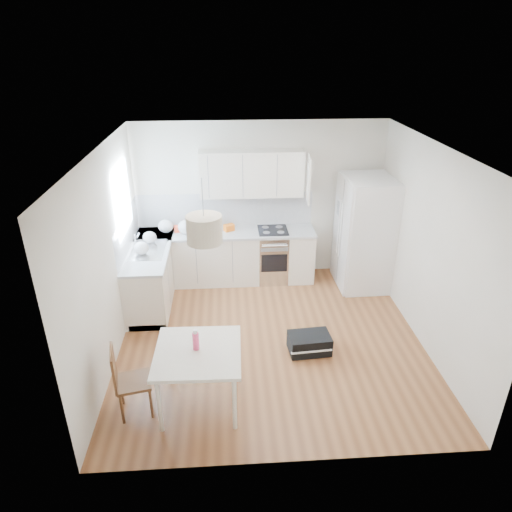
{
  "coord_description": "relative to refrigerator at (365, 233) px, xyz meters",
  "views": [
    {
      "loc": [
        -0.57,
        -5.33,
        3.89
      ],
      "look_at": [
        -0.18,
        0.4,
        1.12
      ],
      "focal_mm": 32.0,
      "sensor_mm": 36.0,
      "label": 1
    }
  ],
  "objects": [
    {
      "name": "floor",
      "position": [
        -1.71,
        -1.52,
        -0.94
      ],
      "size": [
        4.2,
        4.2,
        0.0
      ],
      "primitive_type": "plane",
      "color": "brown",
      "rests_on": "ground"
    },
    {
      "name": "ceiling",
      "position": [
        -1.71,
        -1.52,
        1.76
      ],
      "size": [
        4.2,
        4.2,
        0.0
      ],
      "primitive_type": "plane",
      "rotation": [
        3.14,
        0.0,
        0.0
      ],
      "color": "white",
      "rests_on": "wall_back"
    },
    {
      "name": "wall_back",
      "position": [
        -1.71,
        0.58,
        0.41
      ],
      "size": [
        4.2,
        0.0,
        4.2
      ],
      "primitive_type": "plane",
      "rotation": [
        1.57,
        0.0,
        0.0
      ],
      "color": "beige",
      "rests_on": "floor"
    },
    {
      "name": "wall_left",
      "position": [
        -3.81,
        -1.52,
        0.41
      ],
      "size": [
        0.0,
        4.2,
        4.2
      ],
      "primitive_type": "plane",
      "rotation": [
        1.57,
        0.0,
        1.57
      ],
      "color": "beige",
      "rests_on": "floor"
    },
    {
      "name": "wall_right",
      "position": [
        0.39,
        -1.52,
        0.41
      ],
      "size": [
        0.0,
        4.2,
        4.2
      ],
      "primitive_type": "plane",
      "rotation": [
        1.57,
        0.0,
        -1.57
      ],
      "color": "beige",
      "rests_on": "floor"
    },
    {
      "name": "window_glassblock",
      "position": [
        -3.8,
        -0.37,
        0.81
      ],
      "size": [
        0.02,
        1.0,
        1.0
      ],
      "primitive_type": "cube",
      "color": "#BFE0F9",
      "rests_on": "wall_left"
    },
    {
      "name": "cabinets_back",
      "position": [
        -2.31,
        0.28,
        -0.5
      ],
      "size": [
        3.0,
        0.6,
        0.88
      ],
      "primitive_type": "cube",
      "color": "white",
      "rests_on": "floor"
    },
    {
      "name": "cabinets_left",
      "position": [
        -3.51,
        -0.32,
        -0.5
      ],
      "size": [
        0.6,
        1.8,
        0.88
      ],
      "primitive_type": "cube",
      "color": "white",
      "rests_on": "floor"
    },
    {
      "name": "counter_back",
      "position": [
        -2.31,
        0.28,
        -0.04
      ],
      "size": [
        3.02,
        0.64,
        0.04
      ],
      "primitive_type": "cube",
      "color": "silver",
      "rests_on": "cabinets_back"
    },
    {
      "name": "counter_left",
      "position": [
        -3.51,
        -0.32,
        -0.04
      ],
      "size": [
        0.64,
        1.82,
        0.04
      ],
      "primitive_type": "cube",
      "color": "silver",
      "rests_on": "cabinets_left"
    },
    {
      "name": "backsplash_back",
      "position": [
        -2.31,
        0.57,
        0.27
      ],
      "size": [
        3.0,
        0.01,
        0.58
      ],
      "primitive_type": "cube",
      "color": "white",
      "rests_on": "wall_back"
    },
    {
      "name": "backsplash_left",
      "position": [
        -3.81,
        -0.32,
        0.27
      ],
      "size": [
        0.01,
        1.8,
        0.58
      ],
      "primitive_type": "cube",
      "color": "white",
      "rests_on": "wall_left"
    },
    {
      "name": "upper_cabinets",
      "position": [
        -1.86,
        0.42,
        0.93
      ],
      "size": [
        1.7,
        0.32,
        0.75
      ],
      "primitive_type": "cube",
      "color": "white",
      "rests_on": "wall_back"
    },
    {
      "name": "range_oven",
      "position": [
        -1.51,
        0.28,
        -0.5
      ],
      "size": [
        0.5,
        0.61,
        0.88
      ],
      "primitive_type": null,
      "color": "silver",
      "rests_on": "floor"
    },
    {
      "name": "sink",
      "position": [
        -3.51,
        -0.37,
        -0.03
      ],
      "size": [
        0.5,
        0.8,
        0.16
      ],
      "primitive_type": null,
      "color": "silver",
      "rests_on": "counter_left"
    },
    {
      "name": "refrigerator",
      "position": [
        0.0,
        0.0,
        0.0
      ],
      "size": [
        0.92,
        0.96,
        1.89
      ],
      "primitive_type": null,
      "rotation": [
        0.0,
        0.0,
        0.02
      ],
      "color": "white",
      "rests_on": "floor"
    },
    {
      "name": "dining_table",
      "position": [
        -2.65,
        -2.73,
        -0.28
      ],
      "size": [
        0.97,
        0.97,
        0.75
      ],
      "rotation": [
        0.0,
        0.0,
        -0.02
      ],
      "color": "beige",
      "rests_on": "floor"
    },
    {
      "name": "dining_chair",
      "position": [
        -3.38,
        -2.8,
        -0.5
      ],
      "size": [
        0.44,
        0.44,
        0.88
      ],
      "primitive_type": null,
      "rotation": [
        0.0,
        0.0,
        0.21
      ],
      "color": "#4E2717",
      "rests_on": "floor"
    },
    {
      "name": "drink_bottle",
      "position": [
        -2.67,
        -2.69,
        -0.07
      ],
      "size": [
        0.08,
        0.08,
        0.25
      ],
      "primitive_type": "cylinder",
      "rotation": [
        0.0,
        0.0,
        0.07
      ],
      "color": "#E9406F",
      "rests_on": "dining_table"
    },
    {
      "name": "gym_bag",
      "position": [
        -1.22,
        -1.84,
        -0.82
      ],
      "size": [
        0.58,
        0.41,
        0.26
      ],
      "primitive_type": "cube",
      "rotation": [
        0.0,
        0.0,
        0.08
      ],
      "color": "black",
      "rests_on": "floor"
    },
    {
      "name": "pendant_lamp",
      "position": [
        -2.51,
        -2.67,
        1.24
      ],
      "size": [
        0.43,
        0.43,
        0.28
      ],
      "primitive_type": "cylinder",
      "rotation": [
        0.0,
        0.0,
        0.25
      ],
      "color": "beige",
      "rests_on": "ceiling"
    },
    {
      "name": "grocery_bag_a",
      "position": [
        -3.31,
        0.32,
        0.09
      ],
      "size": [
        0.25,
        0.21,
        0.22
      ],
      "primitive_type": "ellipsoid",
      "color": "white",
      "rests_on": "counter_back"
    },
    {
      "name": "grocery_bag_b",
      "position": [
        -2.97,
        0.22,
        0.1
      ],
      "size": [
        0.27,
        0.23,
        0.25
      ],
      "primitive_type": "ellipsoid",
      "color": "white",
      "rests_on": "counter_back"
    },
    {
      "name": "grocery_bag_c",
      "position": [
        -2.58,
        0.36,
        0.11
      ],
      "size": [
        0.29,
        0.25,
        0.26
      ],
      "primitive_type": "ellipsoid",
      "color": "white",
      "rests_on": "counter_back"
    },
    {
      "name": "grocery_bag_d",
      "position": [
        -3.52,
        -0.11,
        0.07
      ],
      "size": [
        0.22,
        0.18,
        0.19
      ],
      "primitive_type": "ellipsoid",
      "color": "white",
      "rests_on": "counter_back"
    },
    {
      "name": "grocery_bag_e",
      "position": [
        -3.58,
        -0.52,
        0.08
      ],
      "size": [
        0.23,
        0.19,
        0.2
      ],
      "primitive_type": "ellipsoid",
      "color": "white",
      "rests_on": "counter_left"
    },
    {
      "name": "snack_orange",
      "position": [
        -2.25,
        0.32,
        0.03
      ],
      "size": [
        0.2,
        0.17,
        0.11
      ],
      "primitive_type": "cube",
      "rotation": [
        0.0,
        0.0,
        0.49
      ],
      "color": "orange",
      "rests_on": "counter_back"
    },
    {
      "name": "snack_yellow",
      "position": [
        -2.65,
        0.26,
        0.03
      ],
      "size": [
        0.18,
        0.17,
        0.1
      ],
      "primitive_type": "cube",
      "rotation": [
        0.0,
        0.0,
        -0.65
      ],
      "color": "gold",
      "rests_on": "counter_back"
    },
    {
      "name": "snack_red",
      "position": [
        -3.1,
        0.34,
        0.03
      ],
      "size": [
        0.17,
        0.13,
        0.11
      ],
      "primitive_type": "cube",
      "rotation": [
        0.0,
        0.0,
        0.22
      ],
      "color": "red",
      "rests_on": "counter_back"
    }
  ]
}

